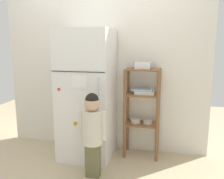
% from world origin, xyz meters
% --- Properties ---
extents(ground_plane, '(6.00, 6.00, 0.00)m').
position_xyz_m(ground_plane, '(0.00, 0.00, 0.00)').
color(ground_plane, tan).
extents(kitchen_wall_back, '(2.77, 0.03, 2.12)m').
position_xyz_m(kitchen_wall_back, '(0.00, 0.35, 1.06)').
color(kitchen_wall_back, silver).
rests_on(kitchen_wall_back, ground).
extents(refrigerator, '(0.64, 0.63, 1.62)m').
position_xyz_m(refrigerator, '(-0.14, 0.02, 0.81)').
color(refrigerator, white).
rests_on(refrigerator, ground).
extents(child_standing, '(0.30, 0.22, 0.94)m').
position_xyz_m(child_standing, '(0.09, -0.46, 0.57)').
color(child_standing, brown).
rests_on(child_standing, ground).
extents(pantry_shelf_unit, '(0.44, 0.28, 1.14)m').
position_xyz_m(pantry_shelf_unit, '(0.54, 0.17, 0.69)').
color(pantry_shelf_unit, brown).
rests_on(pantry_shelf_unit, ground).
extents(fruit_bin, '(0.21, 0.20, 0.08)m').
position_xyz_m(fruit_bin, '(0.54, 0.19, 1.17)').
color(fruit_bin, white).
rests_on(fruit_bin, pantry_shelf_unit).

